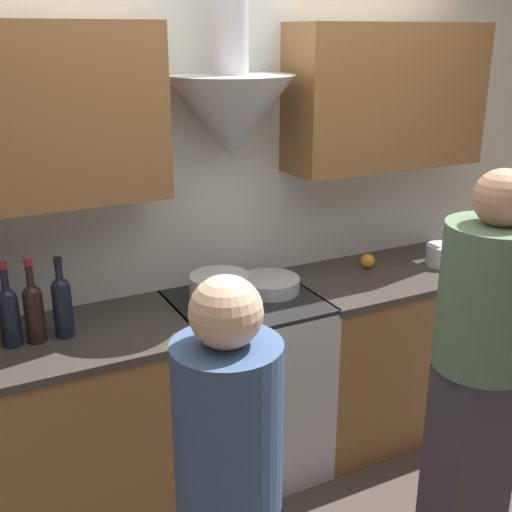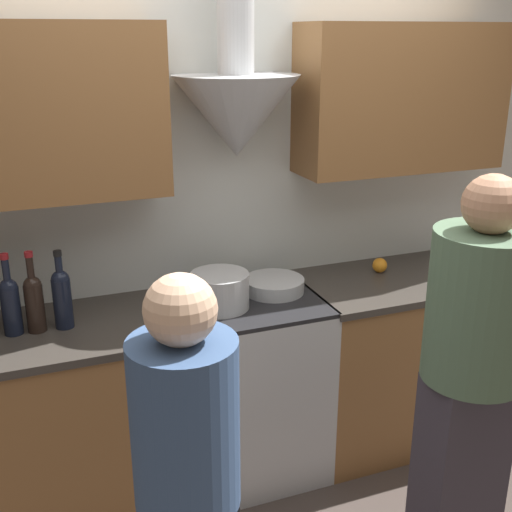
% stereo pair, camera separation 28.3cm
% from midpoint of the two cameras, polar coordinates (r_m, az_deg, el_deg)
% --- Properties ---
extents(ground_plane, '(12.00, 12.00, 0.00)m').
position_cam_midpoint_polar(ground_plane, '(3.22, 4.48, -21.64)').
color(ground_plane, '#423833').
extents(wall_back, '(8.40, 0.57, 2.60)m').
position_cam_midpoint_polar(wall_back, '(3.07, -0.40, 7.24)').
color(wall_back, silver).
rests_on(wall_back, ground_plane).
extents(counter_left, '(1.26, 0.62, 0.92)m').
position_cam_midpoint_polar(counter_left, '(3.02, -15.51, -14.45)').
color(counter_left, brown).
rests_on(counter_left, ground_plane).
extents(counter_right, '(1.07, 0.62, 0.92)m').
position_cam_midpoint_polar(counter_right, '(3.60, 14.80, -8.62)').
color(counter_right, brown).
rests_on(counter_right, ground_plane).
extents(stove_range, '(0.67, 0.60, 0.92)m').
position_cam_midpoint_polar(stove_range, '(3.21, 1.90, -11.46)').
color(stove_range, '#B7BABC').
rests_on(stove_range, ground_plane).
extents(wine_bottle_5, '(0.08, 0.08, 0.35)m').
position_cam_midpoint_polar(wine_bottle_5, '(2.76, -18.31, -4.02)').
color(wine_bottle_5, black).
rests_on(wine_bottle_5, counter_left).
extents(wine_bottle_6, '(0.08, 0.08, 0.35)m').
position_cam_midpoint_polar(wine_bottle_6, '(2.76, -16.39, -3.84)').
color(wine_bottle_6, black).
rests_on(wine_bottle_6, counter_left).
extents(wine_bottle_7, '(0.08, 0.08, 0.34)m').
position_cam_midpoint_polar(wine_bottle_7, '(2.76, -14.10, -3.50)').
color(wine_bottle_7, black).
rests_on(wine_bottle_7, counter_left).
extents(stock_pot, '(0.27, 0.27, 0.16)m').
position_cam_midpoint_polar(stock_pot, '(2.89, -0.46, -3.15)').
color(stock_pot, '#B7BABC').
rests_on(stock_pot, stove_range).
extents(mixing_bowl, '(0.29, 0.29, 0.07)m').
position_cam_midpoint_polar(mixing_bowl, '(3.09, 4.24, -2.65)').
color(mixing_bowl, '#B7BABC').
rests_on(mixing_bowl, stove_range).
extents(orange_fruit, '(0.08, 0.08, 0.08)m').
position_cam_midpoint_polar(orange_fruit, '(3.42, 13.29, -0.84)').
color(orange_fruit, orange).
rests_on(orange_fruit, counter_right).
extents(saucepan, '(0.18, 0.18, 0.11)m').
position_cam_midpoint_polar(saucepan, '(3.54, 19.86, -0.53)').
color(saucepan, '#B7BABC').
rests_on(saucepan, counter_right).
extents(person_foreground_left, '(0.31, 0.31, 1.52)m').
position_cam_midpoint_polar(person_foreground_left, '(1.99, -1.78, -20.22)').
color(person_foreground_left, '#28282D').
rests_on(person_foreground_left, ground_plane).
extents(person_foreground_right, '(0.36, 0.36, 1.68)m').
position_cam_midpoint_polar(person_foreground_right, '(2.51, 21.67, -10.34)').
color(person_foreground_right, '#38333D').
rests_on(person_foreground_right, ground_plane).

